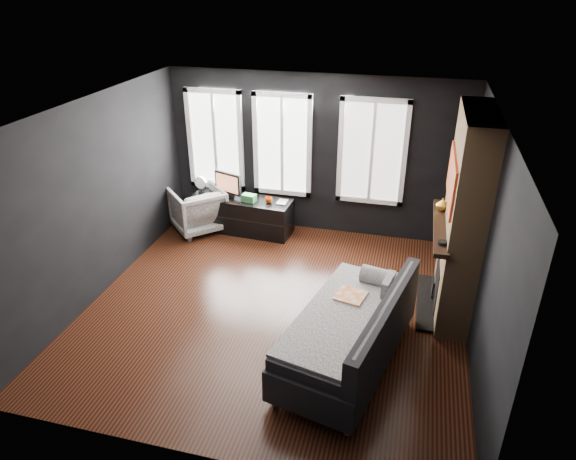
% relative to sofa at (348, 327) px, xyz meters
% --- Properties ---
extents(floor, '(5.00, 5.00, 0.00)m').
position_rel_sofa_xyz_m(floor, '(-1.10, 0.82, -0.48)').
color(floor, black).
rests_on(floor, ground).
extents(ceiling, '(5.00, 5.00, 0.00)m').
position_rel_sofa_xyz_m(ceiling, '(-1.10, 0.82, 2.22)').
color(ceiling, white).
rests_on(ceiling, ground).
extents(wall_back, '(5.00, 0.02, 2.70)m').
position_rel_sofa_xyz_m(wall_back, '(-1.10, 3.32, 0.87)').
color(wall_back, black).
rests_on(wall_back, ground).
extents(wall_left, '(0.02, 5.00, 2.70)m').
position_rel_sofa_xyz_m(wall_left, '(-3.60, 0.82, 0.87)').
color(wall_left, black).
rests_on(wall_left, ground).
extents(wall_right, '(0.02, 5.00, 2.70)m').
position_rel_sofa_xyz_m(wall_right, '(1.40, 0.82, 0.87)').
color(wall_right, black).
rests_on(wall_right, ground).
extents(windows, '(4.00, 0.16, 1.76)m').
position_rel_sofa_xyz_m(windows, '(-1.55, 3.28, 1.90)').
color(windows, white).
rests_on(windows, wall_back).
extents(fireplace, '(0.70, 1.62, 2.70)m').
position_rel_sofa_xyz_m(fireplace, '(1.20, 1.42, 0.87)').
color(fireplace, '#93724C').
rests_on(fireplace, floor).
extents(sofa, '(1.59, 2.42, 0.96)m').
position_rel_sofa_xyz_m(sofa, '(0.00, 0.00, 0.00)').
color(sofa, '#252527').
rests_on(sofa, floor).
extents(stripe_pillow, '(0.15, 0.37, 0.36)m').
position_rel_sofa_xyz_m(stripe_pillow, '(0.38, 0.56, 0.21)').
color(stripe_pillow, gray).
rests_on(stripe_pillow, sofa).
extents(armchair, '(1.13, 1.13, 0.85)m').
position_rel_sofa_xyz_m(armchair, '(-3.05, 2.77, -0.05)').
color(armchair, silver).
rests_on(armchair, floor).
extents(media_console, '(1.80, 0.68, 0.61)m').
position_rel_sofa_xyz_m(media_console, '(-2.30, 2.93, -0.17)').
color(media_console, black).
rests_on(media_console, floor).
extents(monitor, '(0.56, 0.30, 0.49)m').
position_rel_sofa_xyz_m(monitor, '(-2.54, 2.97, 0.38)').
color(monitor, black).
rests_on(monitor, media_console).
extents(desk_fan, '(0.26, 0.26, 0.32)m').
position_rel_sofa_xyz_m(desk_fan, '(-3.05, 2.99, 0.29)').
color(desk_fan, gray).
rests_on(desk_fan, media_console).
extents(mug, '(0.14, 0.12, 0.12)m').
position_rel_sofa_xyz_m(mug, '(-1.78, 2.87, 0.19)').
color(mug, '#CE4607').
rests_on(mug, media_console).
extents(book, '(0.17, 0.02, 0.23)m').
position_rel_sofa_xyz_m(book, '(-1.64, 2.94, 0.24)').
color(book, gray).
rests_on(book, media_console).
extents(storage_box, '(0.25, 0.18, 0.13)m').
position_rel_sofa_xyz_m(storage_box, '(-2.12, 2.85, 0.19)').
color(storage_box, '#377D3F').
rests_on(storage_box, media_console).
extents(mantel_vase, '(0.22, 0.22, 0.17)m').
position_rel_sofa_xyz_m(mantel_vase, '(0.95, 1.87, 0.83)').
color(mantel_vase, gold).
rests_on(mantel_vase, fireplace).
extents(mantel_clock, '(0.15, 0.15, 0.04)m').
position_rel_sofa_xyz_m(mantel_clock, '(0.95, 0.87, 0.77)').
color(mantel_clock, black).
rests_on(mantel_clock, fireplace).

